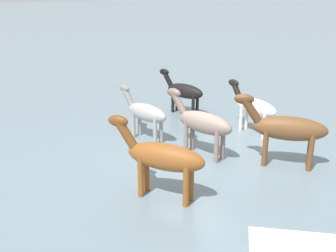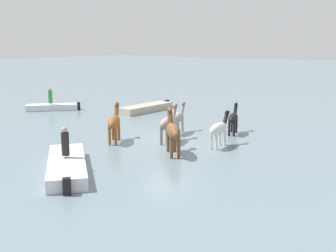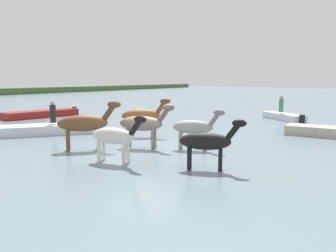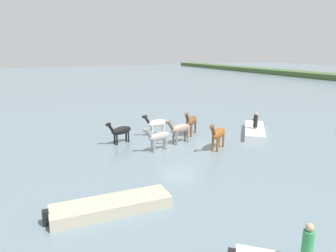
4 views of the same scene
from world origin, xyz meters
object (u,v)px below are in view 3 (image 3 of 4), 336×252
at_px(boat_tender_starboard, 42,115).
at_px(horse_rear_stallion, 85,123).
at_px(person_watcher_seated, 53,112).
at_px(horse_pinto_flank, 195,127).
at_px(horse_dun_straggler, 143,124).
at_px(boat_launch_far, 48,131).
at_px(boat_dinghy_port, 284,118).
at_px(horse_chestnut_trailing, 207,142).
at_px(horse_gray_outer, 115,136).
at_px(person_boatman_standing, 281,104).
at_px(horse_lead, 143,116).

bearing_deg(boat_tender_starboard, horse_rear_stallion, 69.80).
bearing_deg(person_watcher_seated, horse_pinto_flank, -87.45).
bearing_deg(boat_tender_starboard, horse_dun_straggler, 78.81).
xyz_separation_m(horse_pinto_flank, boat_launch_far, (-0.62, 8.49, -0.76)).
distance_m(horse_dun_straggler, boat_dinghy_port, 13.71).
bearing_deg(boat_launch_far, horse_chestnut_trailing, -61.75).
height_order(horse_gray_outer, person_boatman_standing, person_boatman_standing).
bearing_deg(boat_dinghy_port, person_boatman_standing, 58.64).
bearing_deg(horse_chestnut_trailing, horse_dun_straggler, 135.18).
bearing_deg(person_boatman_standing, boat_launch_far, 145.02).
distance_m(horse_pinto_flank, person_boatman_standing, 12.47).
height_order(horse_dun_straggler, horse_pinto_flank, horse_dun_straggler).
xyz_separation_m(horse_gray_outer, boat_dinghy_port, (15.99, -2.18, -0.79)).
bearing_deg(horse_lead, horse_rear_stallion, -127.97).
bearing_deg(horse_dun_straggler, horse_lead, 108.02).
xyz_separation_m(horse_lead, boat_launch_far, (-2.03, 4.81, -0.90)).
distance_m(horse_rear_stallion, person_watcher_seated, 4.99).
relative_size(horse_chestnut_trailing, horse_gray_outer, 0.95).
height_order(horse_gray_outer, boat_launch_far, horse_gray_outer).
height_order(boat_dinghy_port, person_watcher_seated, person_watcher_seated).
xyz_separation_m(horse_lead, boat_tender_starboard, (3.08, 11.90, -0.89)).
xyz_separation_m(horse_pinto_flank, horse_lead, (1.41, 3.68, 0.14)).
distance_m(horse_gray_outer, person_watcher_seated, 7.65).
bearing_deg(boat_launch_far, horse_gray_outer, -72.69).
bearing_deg(boat_launch_far, boat_tender_starboard, 93.29).
height_order(horse_pinto_flank, horse_gray_outer, horse_gray_outer).
relative_size(boat_dinghy_port, boat_launch_far, 0.72).
distance_m(horse_chestnut_trailing, person_watcher_seated, 10.35).
xyz_separation_m(horse_dun_straggler, horse_chestnut_trailing, (-1.73, -3.82, -0.12)).
bearing_deg(person_boatman_standing, horse_dun_straggler, 168.61).
bearing_deg(boat_tender_starboard, person_watcher_seated, 66.56).
relative_size(horse_pinto_flank, horse_gray_outer, 0.98).
distance_m(boat_dinghy_port, boat_tender_starboard, 18.28).
xyz_separation_m(horse_dun_straggler, boat_dinghy_port, (13.37, -2.88, -0.88)).
height_order(boat_tender_starboard, person_boatman_standing, person_boatman_standing).
distance_m(horse_lead, boat_dinghy_port, 12.02).
distance_m(horse_dun_straggler, boat_launch_far, 6.53).
bearing_deg(horse_rear_stallion, horse_gray_outer, -66.95).
relative_size(horse_chestnut_trailing, horse_rear_stallion, 0.99).
bearing_deg(boat_tender_starboard, boat_launch_far, 64.57).
relative_size(horse_chestnut_trailing, boat_tender_starboard, 0.36).
height_order(horse_dun_straggler, boat_tender_starboard, horse_dun_straggler).
bearing_deg(boat_launch_far, horse_rear_stallion, -72.38).
bearing_deg(boat_tender_starboard, horse_gray_outer, 71.14).
bearing_deg(horse_pinto_flank, person_boatman_standing, 70.24).
distance_m(boat_tender_starboard, person_boatman_standing, 18.10).
height_order(horse_dun_straggler, horse_lead, horse_lead).
relative_size(boat_launch_far, boat_tender_starboard, 0.83).
xyz_separation_m(boat_dinghy_port, person_boatman_standing, (-0.06, 0.19, 0.96)).
height_order(boat_launch_far, boat_tender_starboard, boat_tender_starboard).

